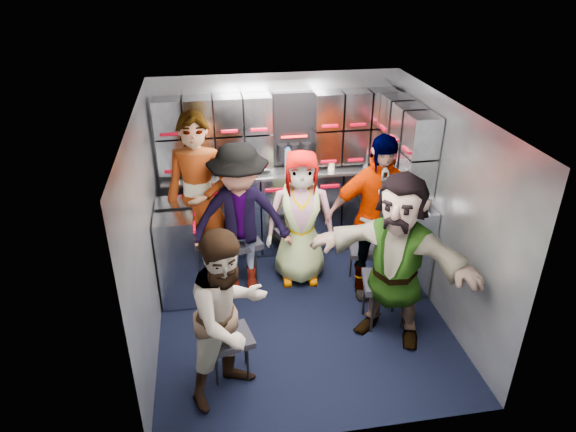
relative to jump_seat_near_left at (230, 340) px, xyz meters
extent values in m
plane|color=black|center=(0.74, 0.74, -0.37)|extent=(3.00, 3.00, 0.00)
cube|color=#9398A1|center=(0.74, 2.24, 0.68)|extent=(2.80, 0.04, 2.10)
cube|color=#9398A1|center=(-0.66, 0.74, 0.68)|extent=(0.04, 3.00, 2.10)
cube|color=#9398A1|center=(2.14, 0.74, 0.68)|extent=(0.04, 3.00, 2.10)
cube|color=silver|center=(0.74, 0.74, 1.73)|extent=(2.80, 3.00, 0.02)
cube|color=gray|center=(0.74, 2.03, 0.12)|extent=(2.68, 0.38, 0.99)
cube|color=gray|center=(-0.45, 1.30, 0.12)|extent=(0.38, 0.76, 0.99)
cube|color=#B9BCC1|center=(0.74, 2.03, 0.64)|extent=(2.68, 0.42, 0.03)
cube|color=gray|center=(0.74, 2.09, 1.12)|extent=(2.68, 0.28, 0.82)
cube|color=gray|center=(1.99, 1.44, 1.12)|extent=(0.28, 1.00, 0.82)
cube|color=gray|center=(1.99, 1.34, 0.13)|extent=(0.28, 1.20, 1.00)
cube|color=#A70013|center=(0.74, 1.83, 0.51)|extent=(2.60, 0.02, 0.03)
cube|color=black|center=(0.00, 0.00, 0.02)|extent=(0.42, 0.41, 0.06)
cylinder|color=black|center=(-0.13, -0.11, -0.19)|extent=(0.02, 0.02, 0.38)
cylinder|color=black|center=(0.13, -0.11, -0.19)|extent=(0.02, 0.02, 0.38)
cylinder|color=black|center=(-0.13, 0.11, -0.19)|extent=(0.02, 0.02, 0.38)
cylinder|color=black|center=(0.13, 0.11, -0.19)|extent=(0.02, 0.02, 0.38)
cube|color=black|center=(0.21, 1.47, 0.08)|extent=(0.50, 0.48, 0.06)
cylinder|color=black|center=(0.06, 1.34, -0.16)|extent=(0.03, 0.03, 0.43)
cylinder|color=black|center=(0.36, 1.34, -0.16)|extent=(0.03, 0.03, 0.43)
cylinder|color=black|center=(0.06, 1.60, -0.16)|extent=(0.03, 0.03, 0.43)
cylinder|color=black|center=(0.36, 1.60, -0.16)|extent=(0.03, 0.03, 0.43)
cube|color=black|center=(0.86, 1.53, 0.08)|extent=(0.50, 0.48, 0.06)
cylinder|color=black|center=(0.71, 1.40, -0.16)|extent=(0.03, 0.03, 0.43)
cylinder|color=black|center=(1.01, 1.40, -0.16)|extent=(0.03, 0.03, 0.43)
cylinder|color=black|center=(0.71, 1.66, -0.16)|extent=(0.03, 0.03, 0.43)
cylinder|color=black|center=(1.01, 1.66, -0.16)|extent=(0.03, 0.03, 0.43)
cube|color=black|center=(1.56, 1.16, 0.04)|extent=(0.43, 0.42, 0.06)
cylinder|color=black|center=(1.42, 1.04, -0.18)|extent=(0.02, 0.02, 0.39)
cylinder|color=black|center=(1.70, 1.04, -0.18)|extent=(0.02, 0.02, 0.39)
cylinder|color=black|center=(1.42, 1.28, -0.18)|extent=(0.02, 0.02, 0.39)
cylinder|color=black|center=(1.70, 1.28, -0.18)|extent=(0.02, 0.02, 0.39)
cube|color=black|center=(1.52, 0.47, 0.09)|extent=(0.49, 0.47, 0.07)
cylinder|color=black|center=(1.37, 0.33, -0.15)|extent=(0.03, 0.03, 0.44)
cylinder|color=black|center=(1.68, 0.33, -0.15)|extent=(0.03, 0.03, 0.44)
cylinder|color=black|center=(1.37, 0.60, -0.15)|extent=(0.03, 0.03, 0.44)
cylinder|color=black|center=(1.68, 0.60, -0.15)|extent=(0.03, 0.03, 0.44)
imported|color=black|center=(-0.19, 1.52, 0.58)|extent=(0.78, 0.60, 1.91)
imported|color=black|center=(0.00, -0.18, 0.39)|extent=(0.94, 0.90, 1.52)
imported|color=black|center=(0.21, 1.29, 0.45)|extent=(1.10, 0.67, 1.65)
imported|color=black|center=(0.86, 1.35, 0.39)|extent=(0.79, 0.57, 1.52)
imported|color=black|center=(1.56, 0.98, 0.51)|extent=(1.07, 0.51, 1.78)
imported|color=black|center=(1.52, 0.29, 0.46)|extent=(1.54, 1.32, 1.67)
cylinder|color=white|center=(0.31, 1.98, 0.77)|extent=(0.06, 0.06, 0.24)
cylinder|color=white|center=(0.82, 1.98, 0.79)|extent=(0.07, 0.07, 0.27)
cylinder|color=white|center=(1.75, 1.98, 0.79)|extent=(0.06, 0.06, 0.26)
cylinder|color=beige|center=(-0.44, 1.97, 0.70)|extent=(0.08, 0.08, 0.09)
cylinder|color=beige|center=(1.33, 1.97, 0.71)|extent=(0.08, 0.08, 0.11)
camera|label=1|loc=(-0.07, -3.38, 2.94)|focal=32.00mm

